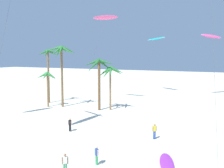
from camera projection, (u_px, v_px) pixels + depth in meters
The scene contains 13 objects.
palm_tree_0 at pixel (47, 78), 45.87m from camera, with size 3.70×3.67×6.28m.
palm_tree_1 at pixel (62, 56), 45.45m from camera, with size 5.05×5.07×10.85m.
palm_tree_2 at pixel (48, 59), 49.53m from camera, with size 3.98×3.79×10.32m.
palm_tree_3 at pixel (110, 73), 43.14m from camera, with size 4.71×4.72×7.39m.
palm_tree_4 at pixel (99, 69), 42.82m from camera, with size 5.53×5.00×8.61m.
flying_kite_0 at pixel (156, 39), 62.72m from camera, with size 6.10×10.89×13.62m.
flying_kite_1 at pixel (211, 36), 56.55m from camera, with size 6.24×11.93×14.01m.
flying_kite_3 at pixel (105, 18), 49.37m from camera, with size 5.81×9.34×16.79m.
grounded_kite_1 at pixel (167, 163), 21.73m from camera, with size 2.55×4.55×0.30m.
person_foreground_walker at pixel (154, 131), 28.32m from camera, with size 0.40×0.37×1.74m.
person_near_left at pixel (70, 124), 31.26m from camera, with size 0.51×0.21×1.63m.
person_near_right at pixel (97, 154), 21.67m from camera, with size 0.46×0.32×1.62m.
person_far_watcher at pixel (65, 163), 19.82m from camera, with size 0.39×0.38×1.69m.
Camera 1 is at (13.12, -0.68, 9.11)m, focal length 41.71 mm.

